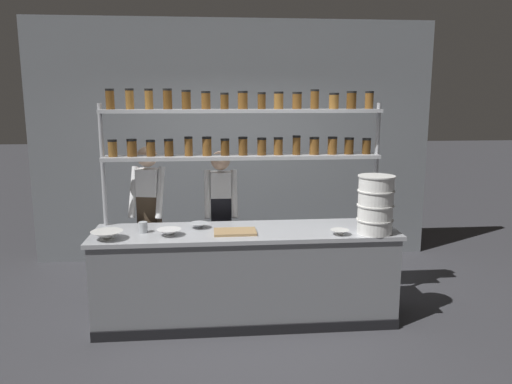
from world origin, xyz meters
name	(u,v)px	position (x,y,z in m)	size (l,w,h in m)	color
ground_plane	(246,318)	(0.00, 0.00, 0.00)	(40.00, 40.00, 0.00)	#3D3D42
back_wall	(235,142)	(0.00, 2.04, 1.60)	(5.34, 0.12, 3.19)	gray
prep_counter	(246,275)	(0.00, 0.00, 0.46)	(2.94, 0.76, 0.92)	gray
spice_shelf_unit	(244,136)	(0.01, 0.33, 1.81)	(2.83, 0.28, 2.28)	#ADAFB5
chef_left	(149,213)	(-0.99, 0.58, 0.98)	(0.40, 0.33, 1.69)	black
chef_center	(221,214)	(-0.22, 0.65, 0.93)	(0.36, 0.29, 1.63)	black
container_stack	(375,205)	(1.21, -0.22, 1.20)	(0.35, 0.35, 0.55)	white
cutting_board	(235,232)	(-0.11, -0.10, 0.93)	(0.40, 0.26, 0.02)	#A88456
prep_bowl_near_left	(169,232)	(-0.73, -0.13, 0.95)	(0.23, 0.23, 0.06)	white
prep_bowl_center_front	(107,235)	(-1.28, -0.21, 0.96)	(0.29, 0.29, 0.08)	silver
prep_bowl_center_back	(340,232)	(0.87, -0.25, 0.94)	(0.18, 0.18, 0.05)	silver
prep_bowl_near_right	(199,226)	(-0.45, 0.12, 0.95)	(0.19, 0.19, 0.05)	#B2B7BC
serving_cup_front	(143,227)	(-0.98, 0.00, 0.97)	(0.08, 0.08, 0.11)	#B2B7BC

